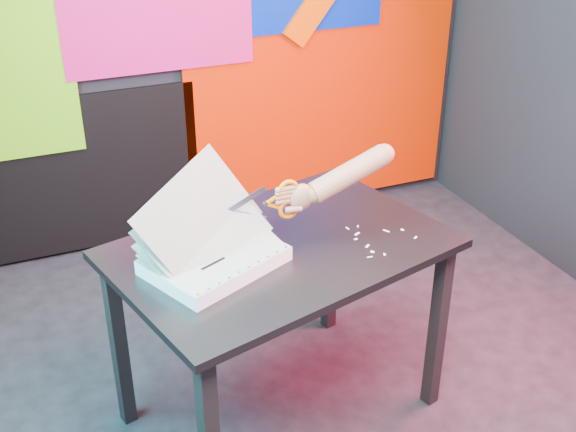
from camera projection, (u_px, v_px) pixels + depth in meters
name	position (u px, v px, depth m)	size (l,w,h in m)	color
room	(338.00, 63.00, 2.33)	(3.01, 3.01, 2.71)	black
backdrop	(221.00, 62.00, 3.73)	(2.88, 0.05, 2.08)	red
work_table	(281.00, 269.00, 2.54)	(1.28, 1.01, 0.75)	#272626
printout_stack	(214.00, 258.00, 2.35)	(0.52, 0.45, 0.38)	white
scissors	(283.00, 200.00, 2.46)	(0.26, 0.02, 0.15)	#9F9FBE
hand_forearm	(341.00, 177.00, 2.51)	(0.44, 0.08, 0.19)	#AD685C
paper_clippings	(374.00, 239.00, 2.53)	(0.23, 0.23, 0.00)	white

